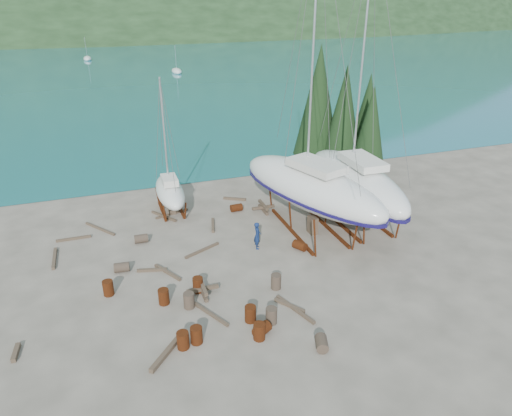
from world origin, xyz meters
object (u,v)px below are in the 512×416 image
object	(u,v)px
large_sailboat_far	(356,181)
small_sailboat_shore	(170,191)
worker	(257,235)
large_sailboat_near	(311,186)

from	to	relation	value
large_sailboat_far	small_sailboat_shore	distance (m)	13.81
small_sailboat_shore	worker	world-z (taller)	small_sailboat_shore
small_sailboat_shore	worker	xyz separation A→B (m)	(4.35, -7.56, -0.73)
small_sailboat_shore	worker	bearing A→B (deg)	-59.67
large_sailboat_near	worker	xyz separation A→B (m)	(-4.34, -1.36, -2.33)
large_sailboat_near	large_sailboat_far	distance (m)	3.66
large_sailboat_near	small_sailboat_shore	xyz separation A→B (m)	(-8.69, 6.20, -1.60)
large_sailboat_near	small_sailboat_shore	bearing A→B (deg)	125.83
large_sailboat_near	small_sailboat_shore	size ratio (longest dim) A/B	2.02
worker	large_sailboat_near	bearing A→B (deg)	-57.73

